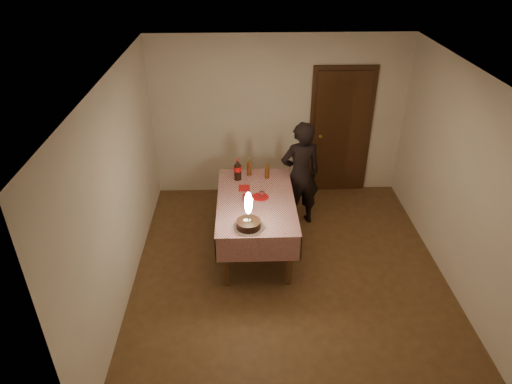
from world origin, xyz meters
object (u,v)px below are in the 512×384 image
at_px(birthday_cake, 249,220).
at_px(cola_bottle, 238,170).
at_px(dining_table, 256,206).
at_px(amber_bottle_left, 249,168).
at_px(photographer, 300,174).
at_px(clear_cup, 262,195).
at_px(red_cup, 246,198).
at_px(amber_bottle_right, 267,171).
at_px(red_plate, 261,197).

distance_m(birthday_cake, cola_bottle, 1.21).
height_order(dining_table, amber_bottle_left, amber_bottle_left).
xyz_separation_m(amber_bottle_left, photographer, (0.74, -0.02, -0.12)).
bearing_deg(photographer, clear_cup, -133.21).
xyz_separation_m(birthday_cake, red_cup, (-0.02, 0.60, -0.06)).
distance_m(amber_bottle_right, photographer, 0.51).
bearing_deg(red_cup, cola_bottle, 99.84).
relative_size(birthday_cake, red_cup, 4.88).
bearing_deg(photographer, red_cup, -138.53).
xyz_separation_m(dining_table, photographer, (0.67, 0.66, 0.11)).
relative_size(dining_table, red_cup, 17.20).
bearing_deg(amber_bottle_left, dining_table, -83.54).
bearing_deg(amber_bottle_right, clear_cup, -100.26).
height_order(birthday_cake, clear_cup, birthday_cake).
distance_m(birthday_cake, red_plate, 0.73).
relative_size(clear_cup, amber_bottle_left, 0.35).
relative_size(red_plate, red_cup, 2.20).
bearing_deg(dining_table, birthday_cake, -99.52).
bearing_deg(clear_cup, cola_bottle, 121.59).
xyz_separation_m(red_cup, cola_bottle, (-0.10, 0.60, 0.10)).
relative_size(dining_table, amber_bottle_left, 6.75).
height_order(clear_cup, cola_bottle, cola_bottle).
xyz_separation_m(birthday_cake, cola_bottle, (-0.13, 1.20, 0.04)).
height_order(cola_bottle, photographer, photographer).
bearing_deg(birthday_cake, red_cup, 92.38).
distance_m(dining_table, red_cup, 0.21).
bearing_deg(clear_cup, red_cup, -158.74).
relative_size(amber_bottle_left, amber_bottle_right, 1.00).
xyz_separation_m(dining_table, red_cup, (-0.13, -0.05, 0.16)).
bearing_deg(red_plate, photographer, 45.35).
bearing_deg(clear_cup, photographer, 46.79).
height_order(dining_table, red_plate, red_plate).
bearing_deg(amber_bottle_left, amber_bottle_right, -21.98).
bearing_deg(photographer, cola_bottle, -173.29).
distance_m(clear_cup, photographer, 0.86).
height_order(clear_cup, amber_bottle_right, amber_bottle_right).
bearing_deg(amber_bottle_right, photographer, 9.60).
height_order(birthday_cake, amber_bottle_left, birthday_cake).
bearing_deg(cola_bottle, photographer, 6.71).
bearing_deg(amber_bottle_right, red_cup, -116.54).
relative_size(dining_table, cola_bottle, 5.42).
distance_m(dining_table, amber_bottle_left, 0.72).
relative_size(red_plate, clear_cup, 2.44).
height_order(clear_cup, amber_bottle_left, amber_bottle_left).
height_order(red_plate, photographer, photographer).
distance_m(dining_table, photographer, 0.94).
height_order(red_plate, amber_bottle_right, amber_bottle_right).
relative_size(red_cup, clear_cup, 1.11).
relative_size(red_plate, amber_bottle_left, 0.86).
xyz_separation_m(cola_bottle, photographer, (0.90, 0.11, -0.15)).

